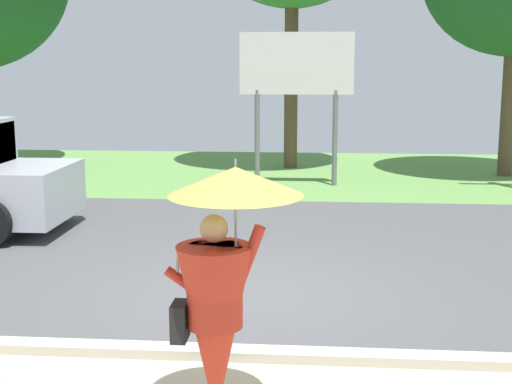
{
  "coord_description": "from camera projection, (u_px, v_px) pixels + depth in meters",
  "views": [
    {
      "loc": [
        0.83,
        -8.54,
        2.85
      ],
      "look_at": [
        0.03,
        1.0,
        1.1
      ],
      "focal_mm": 50.28,
      "sensor_mm": 36.0,
      "label": 1
    }
  ],
  "objects": [
    {
      "name": "monk_pedestrian",
      "position": [
        220.0,
        287.0,
        5.57
      ],
      "size": [
        1.09,
        1.04,
        2.13
      ],
      "rotation": [
        0.0,
        0.0,
        0.25
      ],
      "color": "#B22D1E",
      "rests_on": "ground_plane"
    },
    {
      "name": "roadside_billboard",
      "position": [
        296.0,
        75.0,
        16.31
      ],
      "size": [
        2.6,
        0.12,
        3.5
      ],
      "color": "slate",
      "rests_on": "ground_plane"
    },
    {
      "name": "ground_plane",
      "position": [
        264.0,
        239.0,
        11.85
      ],
      "size": [
        40.0,
        22.0,
        0.2
      ],
      "color": "#4C4C4F"
    }
  ]
}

